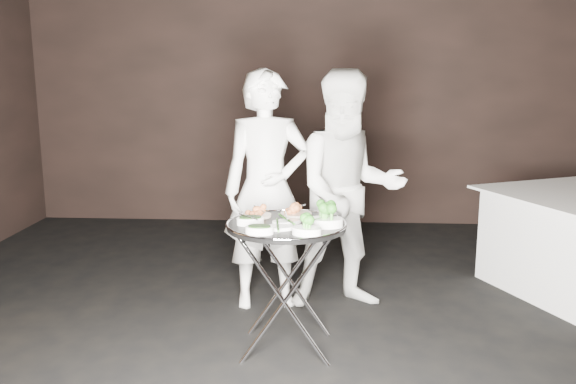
# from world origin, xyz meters

# --- Properties ---
(floor) EXTENTS (6.00, 7.00, 0.05)m
(floor) POSITION_xyz_m (0.00, 0.00, -0.03)
(floor) COLOR black
(floor) RESTS_ON ground
(wall_back) EXTENTS (6.00, 0.05, 3.00)m
(wall_back) POSITION_xyz_m (0.00, 3.52, 1.50)
(wall_back) COLOR black
(wall_back) RESTS_ON floor
(tray_stand) EXTENTS (0.53, 0.45, 0.78)m
(tray_stand) POSITION_xyz_m (-0.01, 0.31, 0.44)
(tray_stand) COLOR silver
(tray_stand) RESTS_ON floor
(serving_tray) EXTENTS (0.71, 0.71, 0.04)m
(serving_tray) POSITION_xyz_m (-0.01, 0.31, 0.78)
(serving_tray) COLOR black
(serving_tray) RESTS_ON tray_stand
(potato_plate_a) EXTENTS (0.18, 0.18, 0.06)m
(potato_plate_a) POSITION_xyz_m (-0.20, 0.46, 0.82)
(potato_plate_a) COLOR beige
(potato_plate_a) RESTS_ON serving_tray
(potato_plate_b) EXTENTS (0.19, 0.19, 0.07)m
(potato_plate_b) POSITION_xyz_m (0.04, 0.51, 0.82)
(potato_plate_b) COLOR beige
(potato_plate_b) RESTS_ON serving_tray
(greens_bowl) EXTENTS (0.11, 0.11, 0.06)m
(greens_bowl) POSITION_xyz_m (0.23, 0.43, 0.82)
(greens_bowl) COLOR white
(greens_bowl) RESTS_ON serving_tray
(asparagus_plate_a) EXTENTS (0.20, 0.16, 0.04)m
(asparagus_plate_a) POSITION_xyz_m (-0.01, 0.31, 0.81)
(asparagus_plate_a) COLOR white
(asparagus_plate_a) RESTS_ON serving_tray
(asparagus_plate_b) EXTENTS (0.19, 0.12, 0.04)m
(asparagus_plate_b) POSITION_xyz_m (-0.05, 0.17, 0.81)
(asparagus_plate_b) COLOR white
(asparagus_plate_b) RESTS_ON serving_tray
(spinach_bowl_a) EXTENTS (0.18, 0.14, 0.07)m
(spinach_bowl_a) POSITION_xyz_m (-0.22, 0.27, 0.82)
(spinach_bowl_a) COLOR white
(spinach_bowl_a) RESTS_ON serving_tray
(spinach_bowl_b) EXTENTS (0.16, 0.10, 0.06)m
(spinach_bowl_b) POSITION_xyz_m (-0.14, 0.06, 0.82)
(spinach_bowl_b) COLOR white
(spinach_bowl_b) RESTS_ON serving_tray
(broccoli_bowl_a) EXTENTS (0.20, 0.15, 0.08)m
(broccoli_bowl_a) POSITION_xyz_m (0.22, 0.25, 0.83)
(broccoli_bowl_a) COLOR white
(broccoli_bowl_a) RESTS_ON serving_tray
(broccoli_bowl_b) EXTENTS (0.20, 0.17, 0.07)m
(broccoli_bowl_b) POSITION_xyz_m (0.12, 0.06, 0.82)
(broccoli_bowl_b) COLOR white
(broccoli_bowl_b) RESTS_ON serving_tray
(serving_utensils) EXTENTS (0.58, 0.41, 0.01)m
(serving_utensils) POSITION_xyz_m (0.01, 0.37, 0.84)
(serving_utensils) COLOR silver
(serving_utensils) RESTS_ON serving_tray
(waiter_left) EXTENTS (0.68, 0.52, 1.69)m
(waiter_left) POSITION_xyz_m (-0.19, 1.04, 0.84)
(waiter_left) COLOR white
(waiter_left) RESTS_ON floor
(waiter_right) EXTENTS (0.93, 0.79, 1.69)m
(waiter_right) POSITION_xyz_m (0.38, 1.05, 0.84)
(waiter_right) COLOR white
(waiter_right) RESTS_ON floor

